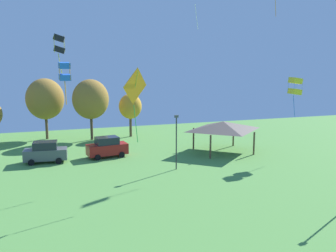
# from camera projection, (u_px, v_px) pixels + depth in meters

# --- Properties ---
(kite_flying_0) EXTENTS (1.05, 0.96, 3.55)m
(kite_flying_0) POSITION_uv_depth(u_px,v_px,m) (59.00, 44.00, 30.42)
(kite_flying_0) COLOR black
(kite_flying_1) EXTENTS (1.18, 1.11, 4.31)m
(kite_flying_1) POSITION_uv_depth(u_px,v_px,m) (295.00, 86.00, 38.41)
(kite_flying_1) COLOR yellow
(kite_flying_3) EXTENTS (2.20, 1.78, 5.61)m
(kite_flying_3) POSITION_uv_depth(u_px,v_px,m) (135.00, 88.00, 26.39)
(kite_flying_3) COLOR orange
(kite_flying_5) EXTENTS (0.70, 0.73, 2.52)m
(kite_flying_5) POSITION_uv_depth(u_px,v_px,m) (65.00, 72.00, 20.99)
(kite_flying_5) COLOR blue
(parked_car_leftmost) EXTENTS (4.42, 2.32, 2.22)m
(parked_car_leftmost) POSITION_uv_depth(u_px,v_px,m) (46.00, 152.00, 36.78)
(parked_car_leftmost) COLOR #4C5156
(parked_car_leftmost) RESTS_ON ground
(parked_car_second_from_left) EXTENTS (4.55, 2.49, 2.25)m
(parked_car_second_from_left) POSITION_uv_depth(u_px,v_px,m) (107.00, 147.00, 39.01)
(parked_car_second_from_left) COLOR maroon
(parked_car_second_from_left) RESTS_ON ground
(park_pavilion) EXTENTS (7.00, 6.11, 3.60)m
(park_pavilion) POSITION_uv_depth(u_px,v_px,m) (223.00, 126.00, 41.10)
(park_pavilion) COLOR brown
(park_pavilion) RESTS_ON ground
(light_post_1) EXTENTS (0.36, 0.20, 5.32)m
(light_post_1) POSITION_uv_depth(u_px,v_px,m) (176.00, 139.00, 34.00)
(light_post_1) COLOR #2D2D33
(light_post_1) RESTS_ON ground
(treeline_tree_3) EXTENTS (5.05, 5.05, 8.30)m
(treeline_tree_3) POSITION_uv_depth(u_px,v_px,m) (45.00, 99.00, 48.10)
(treeline_tree_3) COLOR brown
(treeline_tree_3) RESTS_ON ground
(treeline_tree_4) EXTENTS (4.85, 4.85, 8.20)m
(treeline_tree_4) POSITION_uv_depth(u_px,v_px,m) (91.00, 99.00, 47.52)
(treeline_tree_4) COLOR brown
(treeline_tree_4) RESTS_ON ground
(treeline_tree_5) EXTENTS (3.22, 3.22, 6.10)m
(treeline_tree_5) POSITION_uv_depth(u_px,v_px,m) (130.00, 107.00, 49.99)
(treeline_tree_5) COLOR brown
(treeline_tree_5) RESTS_ON ground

